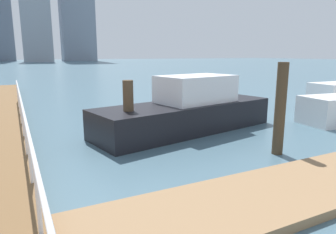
# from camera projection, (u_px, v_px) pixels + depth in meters

# --- Properties ---
(ground_plane) EXTENTS (300.00, 300.00, 0.00)m
(ground_plane) POSITION_uv_depth(u_px,v_px,m) (83.00, 106.00, 16.62)
(ground_plane) COLOR #476675
(floating_dock) EXTENTS (12.45, 2.00, 0.18)m
(floating_dock) POSITION_uv_depth(u_px,v_px,m) (332.00, 179.00, 6.66)
(floating_dock) COLOR #93704C
(floating_dock) RESTS_ON ground_plane
(boardwalk_railing) EXTENTS (0.06, 26.09, 1.08)m
(boardwalk_railing) POSITION_uv_depth(u_px,v_px,m) (36.00, 174.00, 3.91)
(boardwalk_railing) COLOR white
(boardwalk_railing) RESTS_ON boardwalk
(dock_piling_0) EXTENTS (0.33, 0.33, 1.97)m
(dock_piling_0) POSITION_uv_depth(u_px,v_px,m) (129.00, 112.00, 9.53)
(dock_piling_0) COLOR brown
(dock_piling_0) RESTS_ON ground_plane
(dock_piling_4) EXTENTS (0.30, 0.30, 2.55)m
(dock_piling_4) POSITION_uv_depth(u_px,v_px,m) (280.00, 109.00, 8.35)
(dock_piling_4) COLOR #473826
(dock_piling_4) RESTS_ON ground_plane
(moored_boat_0) EXTENTS (7.21, 3.40, 1.99)m
(moored_boat_0) POSITION_uv_depth(u_px,v_px,m) (188.00, 110.00, 11.14)
(moored_boat_0) COLOR black
(moored_boat_0) RESTS_ON ground_plane
(skyline_tower_2) EXTENTS (9.98, 7.71, 35.87)m
(skyline_tower_2) POSITION_uv_depth(u_px,v_px,m) (35.00, 8.00, 103.96)
(skyline_tower_2) COLOR #8C939E
(skyline_tower_2) RESTS_ON ground_plane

